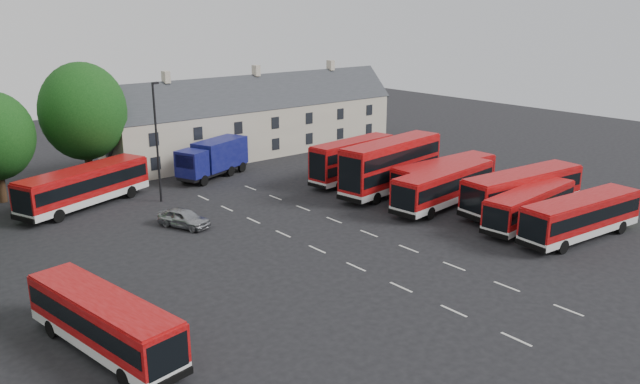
# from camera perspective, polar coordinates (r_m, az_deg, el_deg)

# --- Properties ---
(ground) EXTENTS (140.00, 140.00, 0.00)m
(ground) POSITION_cam_1_polar(r_m,az_deg,el_deg) (42.21, 1.46, -6.03)
(ground) COLOR black
(ground) RESTS_ON ground
(lane_markings) EXTENTS (5.15, 33.80, 0.01)m
(lane_markings) POSITION_cam_1_polar(r_m,az_deg,el_deg) (45.14, 2.20, -4.51)
(lane_markings) COLOR beige
(lane_markings) RESTS_ON ground
(terrace_houses) EXTENTS (35.70, 7.13, 10.06)m
(terrace_houses) POSITION_cam_1_polar(r_m,az_deg,el_deg) (72.47, -5.73, 6.58)
(terrace_houses) COLOR beige
(terrace_houses) RESTS_ON ground
(bus_row_a) EXTENTS (11.19, 3.52, 3.11)m
(bus_row_a) POSITION_cam_1_polar(r_m,az_deg,el_deg) (48.78, 22.78, -1.89)
(bus_row_a) COLOR silver
(bus_row_a) RESTS_ON ground
(bus_row_b) EXTENTS (10.39, 3.24, 2.89)m
(bus_row_b) POSITION_cam_1_polar(r_m,az_deg,el_deg) (50.42, 18.64, -1.05)
(bus_row_b) COLOR silver
(bus_row_b) RESTS_ON ground
(bus_row_c) EXTENTS (12.23, 3.78, 3.40)m
(bus_row_c) POSITION_cam_1_polar(r_m,az_deg,el_deg) (53.62, 18.03, 0.37)
(bus_row_c) COLOR silver
(bus_row_c) RESTS_ON ground
(bus_row_d) EXTENTS (11.76, 3.92, 3.26)m
(bus_row_d) POSITION_cam_1_polar(r_m,az_deg,el_deg) (53.42, 11.28, 0.71)
(bus_row_d) COLOR silver
(bus_row_d) RESTS_ON ground
(bus_row_e) EXTENTS (11.29, 2.71, 3.19)m
(bus_row_e) POSITION_cam_1_polar(r_m,az_deg,el_deg) (56.62, 11.31, 1.55)
(bus_row_e) COLOR silver
(bus_row_e) RESTS_ON ground
(bus_dd_south) EXTENTS (12.05, 4.37, 4.83)m
(bus_dd_south) POSITION_cam_1_polar(r_m,az_deg,el_deg) (56.55, 6.54, 2.63)
(bus_dd_south) COLOR silver
(bus_dd_south) RESTS_ON ground
(bus_dd_north) EXTENTS (10.12, 3.47, 4.07)m
(bus_dd_north) POSITION_cam_1_polar(r_m,az_deg,el_deg) (60.10, 3.00, 3.10)
(bus_dd_north) COLOR silver
(bus_dd_north) RESTS_ON ground
(bus_west) EXTENTS (4.06, 10.67, 2.95)m
(bus_west) POSITION_cam_1_polar(r_m,az_deg,el_deg) (32.34, -19.19, -10.88)
(bus_west) COLOR silver
(bus_west) RESTS_ON ground
(bus_north) EXTENTS (12.11, 6.88, 3.38)m
(bus_north) POSITION_cam_1_polar(r_m,az_deg,el_deg) (55.77, -20.73, 0.69)
(bus_north) COLOR silver
(bus_north) RESTS_ON ground
(box_truck) EXTENTS (8.64, 5.37, 3.61)m
(box_truck) POSITION_cam_1_polar(r_m,az_deg,el_deg) (62.58, -9.71, 3.15)
(box_truck) COLOR black
(box_truck) RESTS_ON ground
(silver_car) EXTENTS (3.23, 4.60, 1.45)m
(silver_car) POSITION_cam_1_polar(r_m,az_deg,el_deg) (48.87, -12.34, -2.33)
(silver_car) COLOR #A0A2A7
(silver_car) RESTS_ON ground
(lime_car) EXTENTS (4.21, 1.54, 1.38)m
(lime_car) POSITION_cam_1_polar(r_m,az_deg,el_deg) (53.67, 25.25, -1.91)
(lime_car) COLOR #87D821
(lime_car) RESTS_ON ground
(lamppost) EXTENTS (0.71, 0.44, 10.30)m
(lamppost) POSITION_cam_1_polar(r_m,az_deg,el_deg) (54.74, -14.69, 4.68)
(lamppost) COLOR black
(lamppost) RESTS_ON ground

